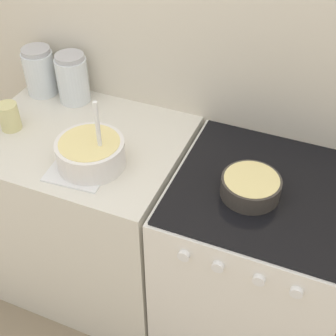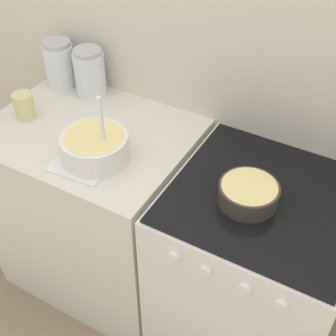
{
  "view_description": "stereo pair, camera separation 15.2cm",
  "coord_description": "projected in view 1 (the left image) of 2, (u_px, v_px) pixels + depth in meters",
  "views": [
    {
      "loc": [
        0.47,
        -0.9,
        2.01
      ],
      "look_at": [
        0.01,
        0.23,
        0.94
      ],
      "focal_mm": 50.0,
      "sensor_mm": 36.0,
      "label": 1
    },
    {
      "loc": [
        0.61,
        -0.83,
        2.01
      ],
      "look_at": [
        0.01,
        0.23,
        0.94
      ],
      "focal_mm": 50.0,
      "sensor_mm": 36.0,
      "label": 2
    }
  ],
  "objects": [
    {
      "name": "baking_pan",
      "position": [
        251.0,
        186.0,
        1.57
      ],
      "size": [
        0.2,
        0.2,
        0.07
      ],
      "color": "#38332D",
      "rests_on": "stove"
    },
    {
      "name": "storage_jar_left",
      "position": [
        40.0,
        74.0,
        2.02
      ],
      "size": [
        0.13,
        0.13,
        0.21
      ],
      "color": "silver",
      "rests_on": "countertop_cabinet"
    },
    {
      "name": "tin_can",
      "position": [
        9.0,
        117.0,
        1.84
      ],
      "size": [
        0.08,
        0.08,
        0.11
      ],
      "color": "beige",
      "rests_on": "countertop_cabinet"
    },
    {
      "name": "stove",
      "position": [
        251.0,
        267.0,
        1.91
      ],
      "size": [
        0.65,
        0.65,
        0.89
      ],
      "color": "white",
      "rests_on": "ground_plane"
    },
    {
      "name": "countertop_cabinet",
      "position": [
        91.0,
        215.0,
        2.13
      ],
      "size": [
        0.82,
        0.64,
        0.89
      ],
      "color": "silver",
      "rests_on": "ground_plane"
    },
    {
      "name": "recipe_page",
      "position": [
        83.0,
        164.0,
        1.7
      ],
      "size": [
        0.23,
        0.27,
        0.01
      ],
      "color": "white",
      "rests_on": "countertop_cabinet"
    },
    {
      "name": "mixing_bowl",
      "position": [
        91.0,
        152.0,
        1.67
      ],
      "size": [
        0.25,
        0.25,
        0.28
      ],
      "color": "white",
      "rests_on": "countertop_cabinet"
    },
    {
      "name": "wall_back",
      "position": [
        210.0,
        46.0,
        1.75
      ],
      "size": [
        4.64,
        0.05,
        2.4
      ],
      "color": "beige",
      "rests_on": "ground_plane"
    },
    {
      "name": "storage_jar_middle",
      "position": [
        73.0,
        81.0,
        1.98
      ],
      "size": [
        0.13,
        0.13,
        0.21
      ],
      "color": "silver",
      "rests_on": "countertop_cabinet"
    }
  ]
}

